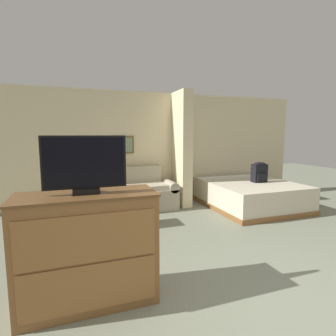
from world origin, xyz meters
name	(u,v)px	position (x,y,z in m)	size (l,w,h in m)	color
ground_plane	(294,316)	(0.00, 0.00, 0.00)	(20.00, 20.00, 0.00)	gray
wall_back	(155,149)	(0.00, 4.36, 1.29)	(7.66, 0.16, 2.60)	beige
wall_partition_pillar	(182,149)	(0.52, 3.93, 1.30)	(0.24, 0.74, 2.60)	beige
couch	(126,195)	(-0.80, 3.88, 0.33)	(2.15, 0.84, 0.91)	tan
coffee_table	(134,206)	(-0.86, 2.82, 0.36)	(0.57, 0.44, 0.42)	brown
side_table	(66,194)	(-2.02, 3.89, 0.44)	(0.38, 0.38, 0.55)	brown
table_lamp	(65,176)	(-2.02, 3.89, 0.80)	(0.33, 0.33, 0.38)	tan
tv_dresser	(89,249)	(-1.72, 0.83, 0.54)	(1.28, 0.55, 1.08)	brown
tv	(85,165)	(-1.72, 0.83, 1.35)	(0.75, 0.16, 0.54)	black
bed	(249,194)	(1.88, 3.21, 0.29)	(1.85, 2.10, 0.57)	brown
backpack	(259,172)	(2.08, 3.13, 0.80)	(0.33, 0.21, 0.45)	black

